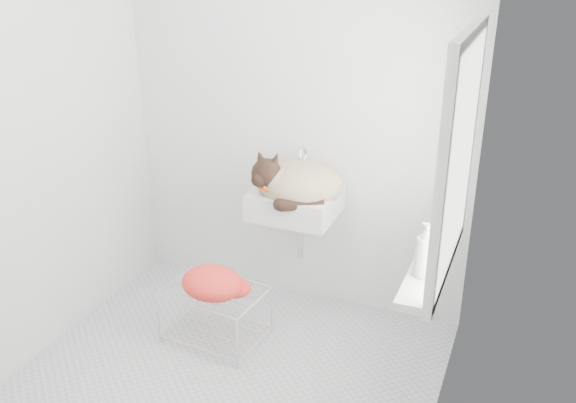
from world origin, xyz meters
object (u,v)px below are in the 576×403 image
at_px(sink, 296,190).
at_px(wire_rack, 216,316).
at_px(bottle_a, 423,276).
at_px(bottle_c, 437,242).
at_px(cat, 296,185).
at_px(bottle_b, 427,267).

height_order(sink, wire_rack, sink).
xyz_separation_m(sink, bottle_a, (0.89, -0.71, 0.00)).
bearing_deg(bottle_a, wire_rack, 166.33).
bearing_deg(bottle_a, bottle_c, 90.00).
distance_m(sink, cat, 0.05).
height_order(sink, bottle_c, sink).
bearing_deg(bottle_c, sink, 157.89).
bearing_deg(bottle_b, wire_rack, 169.97).
bearing_deg(bottle_a, bottle_b, 90.00).
xyz_separation_m(sink, bottle_c, (0.89, -0.36, 0.00)).
height_order(cat, bottle_a, cat).
xyz_separation_m(wire_rack, bottle_c, (1.23, 0.06, 0.70)).
xyz_separation_m(wire_rack, bottle_b, (1.23, -0.22, 0.70)).
bearing_deg(cat, wire_rack, -144.27).
relative_size(wire_rack, bottle_c, 3.73).
distance_m(bottle_a, bottle_b, 0.08).
bearing_deg(cat, bottle_c, -34.01).
height_order(sink, cat, cat).
xyz_separation_m(bottle_a, bottle_c, (0.00, 0.35, 0.00)).
xyz_separation_m(cat, wire_rack, (-0.35, -0.40, -0.74)).
xyz_separation_m(sink, cat, (0.01, -0.02, 0.04)).
relative_size(cat, bottle_b, 3.37).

